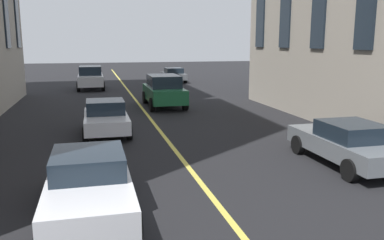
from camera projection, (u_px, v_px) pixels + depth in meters
name	position (u px, v px, depth m)	size (l,w,h in m)	color
lane_centre_line	(156.00, 126.00, 18.36)	(80.00, 0.16, 0.01)	#D8C64C
car_white_near	(106.00, 117.00, 16.80)	(3.90, 1.89, 1.40)	silver
car_green_mid	(164.00, 90.00, 23.85)	(4.70, 2.14, 1.88)	#1E6038
car_white_oncoming	(90.00, 77.00, 32.78)	(4.70, 2.14, 1.88)	silver
car_white_parked_a	(89.00, 182.00, 8.99)	(4.40, 1.95, 1.37)	silver
car_grey_parked_b	(348.00, 143.00, 12.53)	(4.40, 1.95, 1.37)	slate
car_grey_far	(173.00, 75.00, 38.80)	(4.40, 1.95, 1.37)	slate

